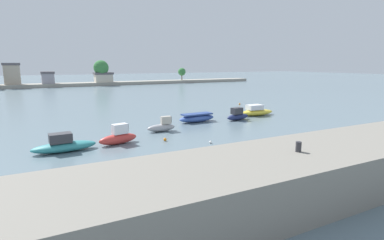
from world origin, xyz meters
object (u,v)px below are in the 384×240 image
(mooring_buoy_0, at_px, (240,104))
(mooring_buoy_1, at_px, (211,142))
(moored_boat_1, at_px, (119,137))
(mooring_buoy_3, at_px, (165,139))
(moored_boat_3, at_px, (197,118))
(mooring_bollard, at_px, (298,147))
(moored_boat_0, at_px, (64,145))
(moored_boat_4, at_px, (238,115))
(moored_boat_5, at_px, (256,111))
(moored_boat_2, at_px, (162,126))
(mooring_buoy_2, at_px, (191,116))

(mooring_buoy_0, xyz_separation_m, mooring_buoy_1, (-18.85, -21.05, -0.02))
(moored_boat_1, bearing_deg, mooring_buoy_3, -24.89)
(moored_boat_1, bearing_deg, moored_boat_3, 16.42)
(mooring_bollard, xyz_separation_m, mooring_buoy_1, (1.82, 12.38, -2.85))
(moored_boat_0, height_order, moored_boat_4, moored_boat_4)
(moored_boat_1, bearing_deg, mooring_buoy_0, 21.18)
(moored_boat_5, xyz_separation_m, mooring_buoy_0, (4.78, 10.52, -0.44))
(moored_boat_3, xyz_separation_m, moored_boat_5, (9.99, 0.30, 0.08))
(moored_boat_3, relative_size, mooring_buoy_1, 18.49)
(moored_boat_4, bearing_deg, moored_boat_2, -178.91)
(moored_boat_1, xyz_separation_m, mooring_buoy_1, (7.72, -3.95, -0.55))
(mooring_buoy_1, relative_size, mooring_buoy_3, 0.90)
(moored_boat_0, distance_m, mooring_buoy_0, 35.94)
(moored_boat_2, bearing_deg, moored_boat_4, 10.31)
(mooring_bollard, bearing_deg, moored_boat_1, 109.87)
(moored_boat_1, distance_m, mooring_buoy_1, 8.69)
(mooring_buoy_0, relative_size, mooring_buoy_3, 1.05)
(mooring_buoy_0, bearing_deg, moored_boat_4, -127.38)
(mooring_bollard, relative_size, moored_boat_0, 0.10)
(moored_boat_3, bearing_deg, moored_boat_4, -16.41)
(moored_boat_4, bearing_deg, mooring_bollard, -125.88)
(moored_boat_0, distance_m, mooring_buoy_3, 9.16)
(moored_boat_5, relative_size, mooring_buoy_0, 17.11)
(moored_boat_4, xyz_separation_m, mooring_buoy_0, (9.31, 12.19, -0.47))
(moored_boat_0, height_order, moored_boat_3, moored_boat_0)
(moored_boat_2, bearing_deg, mooring_buoy_3, -106.95)
(mooring_buoy_0, bearing_deg, moored_boat_3, -143.77)
(moored_boat_3, xyz_separation_m, mooring_buoy_0, (14.77, 10.83, -0.37))
(moored_boat_0, relative_size, moored_boat_5, 0.97)
(moored_boat_4, height_order, mooring_buoy_2, moored_boat_4)
(mooring_bollard, xyz_separation_m, moored_boat_4, (11.36, 21.24, -2.36))
(mooring_buoy_3, bearing_deg, mooring_bollard, -84.00)
(mooring_buoy_2, bearing_deg, mooring_buoy_3, -128.27)
(moored_boat_5, height_order, mooring_buoy_0, moored_boat_5)
(moored_boat_1, height_order, moored_boat_3, moored_boat_1)
(mooring_buoy_1, bearing_deg, moored_boat_2, 106.28)
(mooring_bollard, xyz_separation_m, moored_boat_2, (-0.24, 19.44, -2.42))
(moored_boat_1, relative_size, moored_boat_4, 1.05)
(moored_boat_1, distance_m, moored_boat_2, 6.46)
(mooring_bollard, height_order, moored_boat_1, mooring_bollard)
(moored_boat_1, bearing_deg, moored_boat_2, 17.17)
(mooring_bollard, distance_m, moored_boat_2, 19.59)
(moored_boat_4, distance_m, moored_boat_5, 4.83)
(mooring_buoy_2, bearing_deg, moored_boat_5, -18.46)
(moored_boat_0, bearing_deg, mooring_buoy_2, 26.73)
(moored_boat_5, height_order, mooring_buoy_1, moored_boat_5)
(moored_boat_2, height_order, mooring_buoy_2, moored_boat_2)
(mooring_buoy_2, distance_m, mooring_buoy_3, 13.55)
(moored_boat_1, xyz_separation_m, mooring_buoy_0, (26.57, 17.10, -0.52))
(mooring_buoy_1, bearing_deg, moored_boat_4, 42.91)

